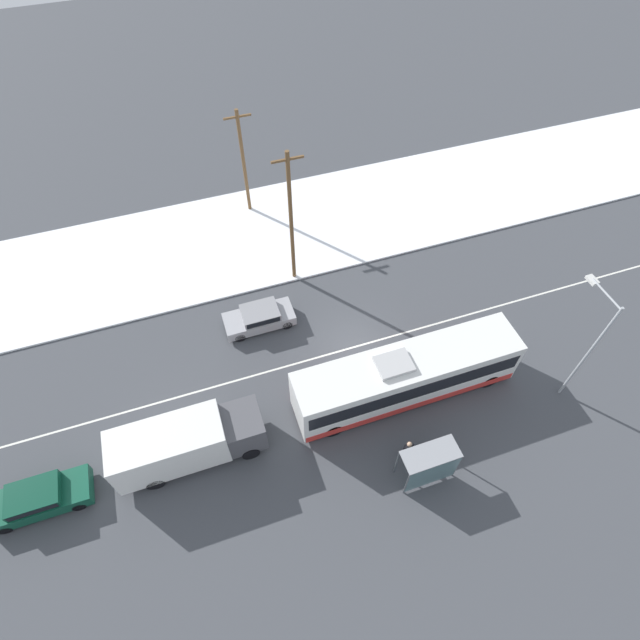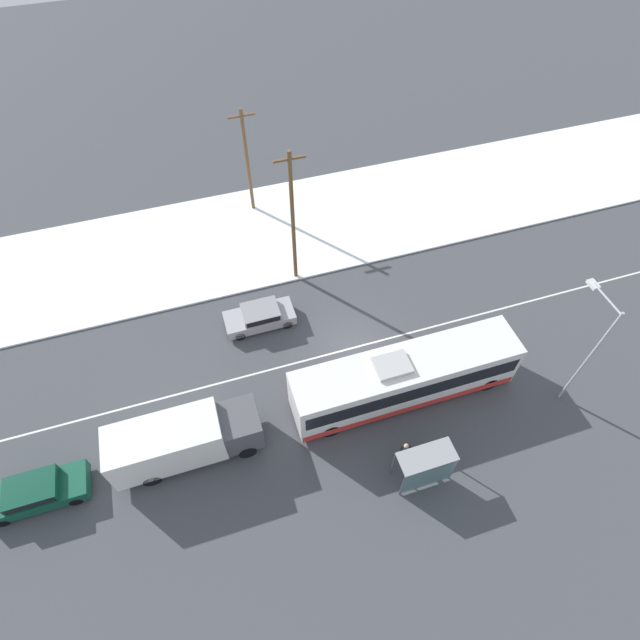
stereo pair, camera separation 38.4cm
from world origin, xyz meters
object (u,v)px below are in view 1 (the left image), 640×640
(streetlamp, at_px, (590,337))
(utility_pole_snowlot, at_px, (243,162))
(city_bus, at_px, (406,376))
(pedestrian_at_stop, at_px, (408,448))
(utility_pole_roadside, at_px, (291,219))
(parked_car_near_truck, at_px, (38,498))
(box_truck, at_px, (185,442))
(sedan_car, at_px, (260,317))
(bus_shelter, at_px, (431,465))

(streetlamp, distance_m, utility_pole_snowlot, 23.84)
(streetlamp, height_order, utility_pole_snowlot, utility_pole_snowlot)
(city_bus, height_order, pedestrian_at_stop, city_bus)
(city_bus, distance_m, utility_pole_roadside, 11.21)
(parked_car_near_truck, height_order, utility_pole_roadside, utility_pole_roadside)
(parked_car_near_truck, bearing_deg, city_bus, 0.17)
(parked_car_near_truck, xyz_separation_m, pedestrian_at_stop, (17.41, -3.43, 0.18))
(city_bus, height_order, utility_pole_snowlot, utility_pole_snowlot)
(box_truck, bearing_deg, streetlamp, -7.02)
(sedan_car, bearing_deg, pedestrian_at_stop, 114.57)
(city_bus, bearing_deg, sedan_car, 131.22)
(box_truck, height_order, streetlamp, streetlamp)
(box_truck, bearing_deg, sedan_car, 52.34)
(parked_car_near_truck, relative_size, bus_shelter, 1.67)
(box_truck, distance_m, bus_shelter, 11.82)
(sedan_car, distance_m, parked_car_near_truck, 14.47)
(bus_shelter, relative_size, streetlamp, 0.37)
(box_truck, distance_m, sedan_car, 8.99)
(streetlamp, xyz_separation_m, utility_pole_roadside, (-11.40, 12.66, 0.29))
(parked_car_near_truck, xyz_separation_m, streetlamp, (27.08, -2.35, 3.86))
(sedan_car, distance_m, utility_pole_snowlot, 11.44)
(streetlamp, bearing_deg, city_bus, 163.78)
(parked_car_near_truck, bearing_deg, utility_pole_snowlot, 50.95)
(city_bus, distance_m, bus_shelter, 4.94)
(sedan_car, height_order, streetlamp, streetlamp)
(bus_shelter, xyz_separation_m, utility_pole_snowlot, (-3.31, 22.72, 2.47))
(city_bus, relative_size, utility_pole_roadside, 1.28)
(utility_pole_roadside, distance_m, utility_pole_snowlot, 7.74)
(streetlamp, height_order, utility_pole_roadside, utility_pole_roadside)
(parked_car_near_truck, bearing_deg, pedestrian_at_stop, -11.15)
(box_truck, xyz_separation_m, utility_pole_roadside, (8.59, 10.20, 3.32))
(box_truck, relative_size, bus_shelter, 2.68)
(streetlamp, relative_size, utility_pole_roadside, 0.78)
(pedestrian_at_stop, relative_size, bus_shelter, 0.58)
(pedestrian_at_stop, xyz_separation_m, utility_pole_snowlot, (-2.87, 21.36, 3.18))
(pedestrian_at_stop, height_order, utility_pole_roadside, utility_pole_roadside)
(utility_pole_roadside, bearing_deg, utility_pole_snowlot, 98.45)
(bus_shelter, bearing_deg, streetlamp, 14.80)
(parked_car_near_truck, distance_m, utility_pole_snowlot, 23.33)
(pedestrian_at_stop, xyz_separation_m, utility_pole_roadside, (-1.74, 13.74, 3.97))
(sedan_car, xyz_separation_m, bus_shelter, (5.30, -11.98, 0.93))
(parked_car_near_truck, bearing_deg, sedan_car, 29.81)
(box_truck, distance_m, utility_pole_roadside, 13.74)
(sedan_car, height_order, utility_pole_snowlot, utility_pole_snowlot)
(box_truck, height_order, utility_pole_snowlot, utility_pole_snowlot)
(sedan_car, xyz_separation_m, parked_car_near_truck, (-12.55, -7.19, 0.05))
(pedestrian_at_stop, bearing_deg, bus_shelter, -72.16)
(utility_pole_roadside, bearing_deg, parked_car_near_truck, -146.68)
(pedestrian_at_stop, height_order, utility_pole_snowlot, utility_pole_snowlot)
(sedan_car, bearing_deg, bus_shelter, 113.84)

